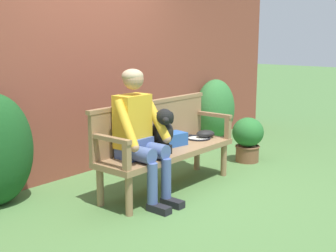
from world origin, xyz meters
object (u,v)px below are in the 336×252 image
at_px(person_seated, 139,131).
at_px(sports_bag, 173,139).
at_px(garden_bench, 168,154).
at_px(dog_on_bench, 163,130).
at_px(potted_plant, 248,137).
at_px(tennis_racket, 197,137).
at_px(baseball_glove, 206,134).

height_order(person_seated, sports_bag, person_seated).
distance_m(garden_bench, dog_on_bench, 0.33).
xyz_separation_m(garden_bench, potted_plant, (1.51, -0.10, -0.06)).
relative_size(tennis_racket, potted_plant, 1.00).
bearing_deg(garden_bench, sports_bag, 23.59).
distance_m(garden_bench, person_seated, 0.57).
distance_m(person_seated, potted_plant, 2.01).
bearing_deg(potted_plant, person_seated, 177.59).
xyz_separation_m(dog_on_bench, baseball_glove, (0.84, 0.06, -0.19)).
bearing_deg(sports_bag, baseball_glove, -6.11).
distance_m(dog_on_bench, sports_bag, 0.36).
bearing_deg(potted_plant, tennis_racket, 169.38).
xyz_separation_m(person_seated, tennis_racket, (1.07, 0.08, -0.26)).
height_order(baseball_glove, potted_plant, potted_plant).
xyz_separation_m(baseball_glove, sports_bag, (-0.54, 0.06, 0.03)).
height_order(tennis_racket, baseball_glove, baseball_glove).
distance_m(person_seated, tennis_racket, 1.11).
bearing_deg(sports_bag, potted_plant, -7.19).
bearing_deg(garden_bench, person_seated, -178.33).
bearing_deg(sports_bag, tennis_racket, -0.21).
xyz_separation_m(garden_bench, person_seated, (-0.46, -0.01, 0.33)).
bearing_deg(baseball_glove, tennis_racket, -178.60).
xyz_separation_m(baseball_glove, potted_plant, (0.80, -0.11, -0.16)).
bearing_deg(dog_on_bench, sports_bag, 21.24).
xyz_separation_m(garden_bench, tennis_racket, (0.61, 0.07, 0.07)).
bearing_deg(potted_plant, baseball_glove, 172.08).
relative_size(tennis_racket, sports_bag, 2.08).
relative_size(person_seated, sports_bag, 4.69).
height_order(garden_bench, potted_plant, potted_plant).
bearing_deg(baseball_glove, potted_plant, 24.46).
relative_size(dog_on_bench, baseball_glove, 2.15).
relative_size(garden_bench, baseball_glove, 7.91).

